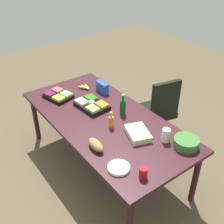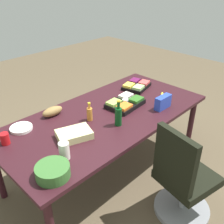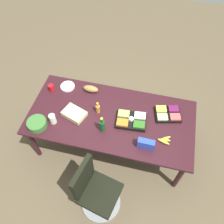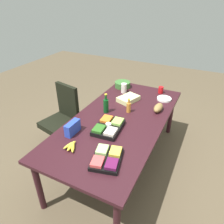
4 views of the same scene
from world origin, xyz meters
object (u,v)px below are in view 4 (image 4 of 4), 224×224
at_px(paper_plate_stack, 164,99).
at_px(office_chair, 62,125).
at_px(chip_bag_blue, 73,128).
at_px(fruit_platter, 107,158).
at_px(conference_table, 120,122).
at_px(banana_bunch, 71,146).
at_px(red_solo_cup, 161,90).
at_px(wine_bottle, 106,105).
at_px(veggie_tray, 109,127).
at_px(bread_loaf, 158,108).
at_px(dressing_bottle, 129,107).
at_px(salad_bowl, 123,84).
at_px(mayo_jar, 124,88).
at_px(sheet_cake, 128,99).

bearing_deg(paper_plate_stack, office_chair, -58.62).
bearing_deg(office_chair, chip_bag_blue, 50.41).
bearing_deg(fruit_platter, conference_table, -164.51).
relative_size(banana_bunch, red_solo_cup, 1.66).
bearing_deg(wine_bottle, veggie_tray, 32.11).
relative_size(chip_bag_blue, banana_bunch, 1.21).
bearing_deg(veggie_tray, conference_table, 176.70).
relative_size(paper_plate_stack, bread_loaf, 0.92).
bearing_deg(wine_bottle, conference_table, 75.27).
distance_m(chip_bag_blue, red_solo_cup, 1.70).
distance_m(veggie_tray, wine_bottle, 0.43).
height_order(veggie_tray, dressing_bottle, dressing_bottle).
distance_m(salad_bowl, mayo_jar, 0.22).
relative_size(chip_bag_blue, fruit_platter, 0.53).
xyz_separation_m(conference_table, chip_bag_blue, (0.55, -0.36, 0.14)).
xyz_separation_m(sheet_cake, red_solo_cup, (-0.50, 0.37, 0.02)).
relative_size(veggie_tray, wine_bottle, 1.60).
bearing_deg(conference_table, office_chair, -87.91).
xyz_separation_m(red_solo_cup, wine_bottle, (0.96, -0.52, 0.05)).
xyz_separation_m(veggie_tray, paper_plate_stack, (-1.10, 0.41, -0.02)).
relative_size(office_chair, fruit_platter, 2.47).
relative_size(sheet_cake, bread_loaf, 1.33).
relative_size(conference_table, dressing_bottle, 11.68).
distance_m(office_chair, red_solo_cup, 1.70).
relative_size(red_solo_cup, salad_bowl, 0.41).
relative_size(veggie_tray, red_solo_cup, 4.04).
xyz_separation_m(chip_bag_blue, bread_loaf, (-0.98, 0.76, -0.02)).
xyz_separation_m(sheet_cake, bread_loaf, (0.10, 0.50, 0.02)).
xyz_separation_m(conference_table, sheet_cake, (-0.52, -0.10, 0.10)).
bearing_deg(paper_plate_stack, sheet_cake, -59.79).
height_order(veggie_tray, bread_loaf, bread_loaf).
bearing_deg(sheet_cake, fruit_platter, 13.58).
height_order(sheet_cake, fruit_platter, fruit_platter).
xyz_separation_m(office_chair, sheet_cake, (-0.56, 0.89, 0.42)).
bearing_deg(office_chair, sheet_cake, 122.01).
relative_size(dressing_bottle, bread_loaf, 0.85).
height_order(office_chair, mayo_jar, office_chair).
height_order(chip_bag_blue, bread_loaf, chip_bag_blue).
xyz_separation_m(banana_bunch, paper_plate_stack, (-1.59, 0.61, -0.01)).
distance_m(banana_bunch, mayo_jar, 1.55).
distance_m(conference_table, sheet_cake, 0.54).
relative_size(conference_table, fruit_platter, 5.72).
bearing_deg(veggie_tray, banana_bunch, -22.29).
relative_size(veggie_tray, paper_plate_stack, 2.02).
relative_size(paper_plate_stack, red_solo_cup, 2.00).
xyz_separation_m(fruit_platter, red_solo_cup, (-1.81, 0.05, 0.02)).
bearing_deg(wine_bottle, paper_plate_stack, 139.46).
height_order(paper_plate_stack, red_solo_cup, red_solo_cup).
distance_m(veggie_tray, fruit_platter, 0.54).
height_order(sheet_cake, dressing_bottle, dressing_bottle).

